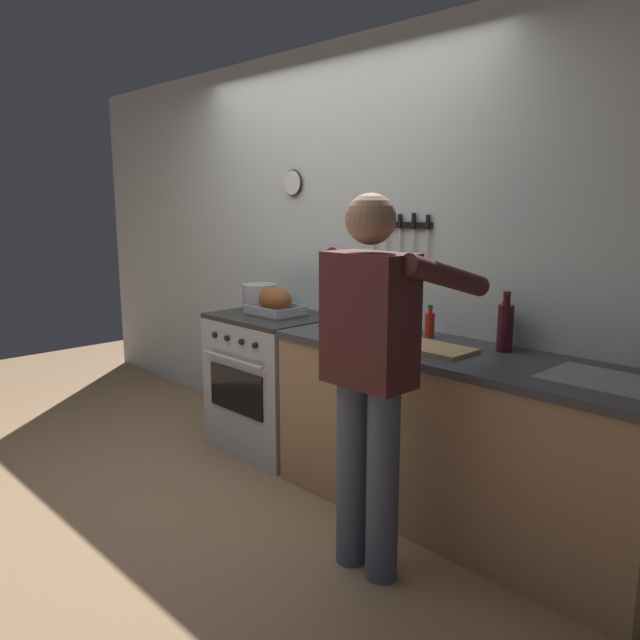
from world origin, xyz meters
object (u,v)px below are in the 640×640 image
(bottle_hot_sauce, at_px, (430,324))
(stove, at_px, (274,381))
(bottle_wine_red, at_px, (505,326))
(cutting_board, at_px, (436,349))
(roasting_pan, at_px, (275,302))
(stock_pot, at_px, (260,297))
(bottle_cooking_oil, at_px, (383,309))
(bottle_soy_sauce, at_px, (503,328))
(person_cook, at_px, (372,362))

(bottle_hot_sauce, bearing_deg, stove, -171.66)
(bottle_wine_red, bearing_deg, cutting_board, -134.71)
(roasting_pan, distance_m, stock_pot, 0.25)
(stock_pot, xyz_separation_m, bottle_cooking_oil, (1.00, 0.11, 0.02))
(roasting_pan, distance_m, bottle_cooking_oil, 0.78)
(bottle_soy_sauce, height_order, bottle_wine_red, bottle_wine_red)
(stove, distance_m, stock_pot, 0.58)
(bottle_wine_red, bearing_deg, bottle_soy_sauce, 124.59)
(person_cook, height_order, stock_pot, person_cook)
(stock_pot, bearing_deg, cutting_board, -4.82)
(bottle_soy_sauce, bearing_deg, cutting_board, -120.44)
(stock_pot, relative_size, bottle_cooking_oil, 0.90)
(cutting_board, relative_size, bottle_cooking_oil, 1.35)
(person_cook, bearing_deg, bottle_hot_sauce, 19.62)
(bottle_hot_sauce, bearing_deg, bottle_wine_red, 0.84)
(stove, xyz_separation_m, cutting_board, (1.33, -0.07, 0.46))
(bottle_soy_sauce, bearing_deg, stock_pot, -174.01)
(cutting_board, relative_size, bottle_wine_red, 1.22)
(cutting_board, height_order, bottle_cooking_oil, bottle_cooking_oil)
(cutting_board, bearing_deg, bottle_cooking_oil, 156.21)
(person_cook, distance_m, bottle_hot_sauce, 0.82)
(bottle_wine_red, height_order, bottle_hot_sauce, bottle_wine_red)
(stove, distance_m, bottle_soy_sauce, 1.63)
(cutting_board, xyz_separation_m, bottle_wine_red, (0.24, 0.24, 0.11))
(bottle_soy_sauce, bearing_deg, bottle_wine_red, -55.41)
(stove, relative_size, bottle_hot_sauce, 5.06)
(roasting_pan, xyz_separation_m, bottle_soy_sauce, (1.49, 0.25, 0.01))
(person_cook, height_order, roasting_pan, person_cook)
(bottle_wine_red, distance_m, bottle_hot_sauce, 0.45)
(person_cook, relative_size, stock_pot, 6.96)
(bottle_soy_sauce, relative_size, bottle_cooking_oil, 0.88)
(stock_pot, bearing_deg, bottle_soy_sauce, 5.99)
(stock_pot, height_order, bottle_soy_sauce, bottle_soy_sauce)
(person_cook, xyz_separation_m, bottle_cooking_oil, (-0.61, 0.79, 0.06))
(stove, distance_m, bottle_cooking_oil, 0.98)
(bottle_soy_sauce, distance_m, bottle_wine_red, 0.09)
(bottle_soy_sauce, distance_m, bottle_hot_sauce, 0.40)
(stove, xyz_separation_m, stock_pot, (-0.22, 0.06, 0.54))
(person_cook, xyz_separation_m, bottle_wine_red, (0.17, 0.78, 0.07))
(person_cook, distance_m, bottle_soy_sauce, 0.87)
(roasting_pan, height_order, bottle_cooking_oil, bottle_cooking_oil)
(person_cook, distance_m, cutting_board, 0.55)
(person_cook, xyz_separation_m, bottle_soy_sauce, (0.12, 0.86, 0.05))
(stove, distance_m, roasting_pan, 0.53)
(stove, relative_size, bottle_wine_red, 3.04)
(roasting_pan, bearing_deg, cutting_board, -2.74)
(person_cook, distance_m, roasting_pan, 1.50)
(bottle_hot_sauce, bearing_deg, bottle_soy_sauce, 11.70)
(bottle_hot_sauce, bearing_deg, cutting_board, -47.86)
(bottle_cooking_oil, bearing_deg, roasting_pan, -166.74)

